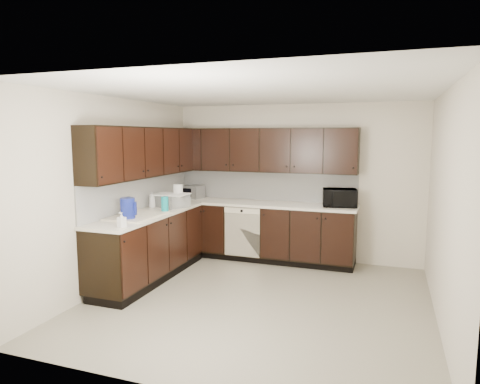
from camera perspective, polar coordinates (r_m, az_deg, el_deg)
name	(u,v)px	position (r m, az deg, el deg)	size (l,w,h in m)	color
floor	(258,301)	(5.39, 2.46, -14.28)	(4.00, 4.00, 0.00)	gray
ceiling	(260,92)	(5.03, 2.62, 13.22)	(4.00, 4.00, 0.00)	white
wall_back	(295,182)	(6.98, 7.33, 1.29)	(4.00, 0.02, 2.50)	beige
wall_left	(116,192)	(5.95, -16.22, -0.02)	(0.02, 4.00, 2.50)	beige
wall_right	(445,209)	(4.87, 25.66, -2.08)	(0.02, 4.00, 2.50)	beige
wall_front	(181,237)	(3.23, -7.93, -5.97)	(4.00, 0.02, 2.50)	beige
lower_cabinets	(217,240)	(6.58, -3.11, -6.44)	(3.00, 2.80, 0.90)	black
countertop	(216,208)	(6.48, -3.17, -2.09)	(3.03, 2.83, 0.04)	beige
backsplash	(209,188)	(6.71, -4.15, 0.48)	(3.00, 2.80, 0.48)	silver
upper_cabinets	(213,151)	(6.52, -3.67, 5.48)	(3.00, 2.80, 0.70)	black
dishwasher	(242,229)	(6.72, 0.29, -4.98)	(0.58, 0.04, 0.78)	beige
sink	(137,221)	(5.82, -13.60, -3.78)	(0.54, 0.82, 0.42)	beige
microwave	(340,198)	(6.58, 13.13, -0.75)	(0.49, 0.33, 0.27)	black
soap_bottle_a	(122,220)	(5.18, -15.51, -3.59)	(0.08, 0.08, 0.17)	gray
soap_bottle_b	(152,200)	(6.45, -11.64, -1.03)	(0.09, 0.09, 0.24)	gray
toaster_oven	(192,192)	(7.34, -6.36, 0.04)	(0.35, 0.26, 0.22)	#ADADAF
storage_bin	(171,200)	(6.49, -9.20, -1.12)	(0.49, 0.36, 0.19)	white
blue_pitcher	(128,209)	(5.59, -14.75, -2.20)	(0.19, 0.19, 0.28)	#10209A
teal_tumbler	(165,205)	(6.03, -9.99, -1.65)	(0.10, 0.10, 0.22)	#0D9096
paper_towel_roll	(178,195)	(6.59, -8.26, -0.39)	(0.15, 0.15, 0.32)	silver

